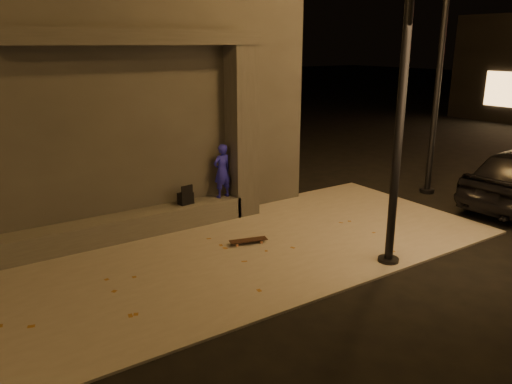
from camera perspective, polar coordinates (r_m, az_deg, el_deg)
ground at (r=7.47m, az=2.87°, el=-12.84°), size 120.00×120.00×0.00m
sidewalk at (r=8.97m, az=-4.82°, el=-7.46°), size 11.00×4.40×0.04m
building at (r=12.09m, az=-20.05°, el=10.61°), size 9.00×5.10×5.22m
ledge at (r=9.87m, az=-17.54°, el=-4.36°), size 6.00×0.55×0.45m
column at (r=10.72m, az=-1.65°, el=6.79°), size 0.55×0.55×3.60m
canopy at (r=9.62m, az=-13.59°, el=16.85°), size 5.00×0.70×0.28m
skateboarder at (r=10.62m, az=-3.90°, el=2.42°), size 0.45×0.33×1.16m
backpack at (r=10.35m, az=-8.06°, el=-0.60°), size 0.32×0.23×0.41m
skateboard at (r=9.44m, az=-0.87°, el=-5.55°), size 0.74×0.36×0.08m
street_lamp_0 at (r=8.28m, az=16.98°, el=18.17°), size 0.36×0.36×7.02m
street_lamp_2 at (r=13.01m, az=20.69°, el=17.50°), size 0.36×0.36×7.22m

